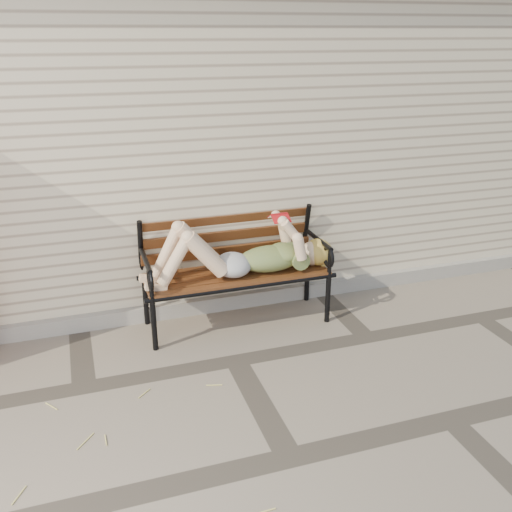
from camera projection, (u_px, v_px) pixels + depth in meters
name	position (u px, v px, depth m)	size (l,w,h in m)	color
ground	(236.00, 361.00, 4.86)	(80.00, 80.00, 0.00)	#76695B
house_wall	(165.00, 129.00, 6.95)	(8.00, 4.00, 3.00)	beige
foundation_strip	(209.00, 304.00, 5.69)	(8.00, 0.10, 0.15)	#A19C92
garden_bench	(233.00, 252.00, 5.35)	(1.88, 0.75, 1.22)	black
reading_woman	(239.00, 254.00, 5.20)	(1.77, 0.40, 0.56)	#0A3B46
straw_scatter	(63.00, 452.00, 3.80)	(2.84, 1.63, 0.01)	#D6CA68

